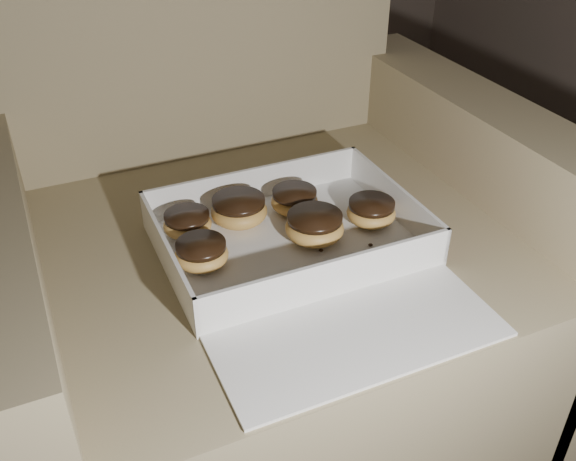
# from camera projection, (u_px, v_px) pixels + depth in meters

# --- Properties ---
(armchair) EXTENTS (0.95, 0.81, 1.00)m
(armchair) POSITION_uv_depth(u_px,v_px,m) (257.00, 271.00, 1.16)
(armchair) COLOR #867555
(armchair) RESTS_ON floor
(bakery_box) EXTENTS (0.39, 0.45, 0.07)m
(bakery_box) POSITION_uv_depth(u_px,v_px,m) (301.00, 252.00, 0.96)
(bakery_box) COLOR white
(bakery_box) RESTS_ON armchair
(donut_a) EXTENTS (0.08, 0.08, 0.04)m
(donut_a) POSITION_uv_depth(u_px,v_px,m) (371.00, 211.00, 1.03)
(donut_a) COLOR #E6AA50
(donut_a) RESTS_ON bakery_box
(donut_b) EXTENTS (0.08, 0.08, 0.04)m
(donut_b) POSITION_uv_depth(u_px,v_px,m) (187.00, 223.00, 1.00)
(donut_b) COLOR #E6AA50
(donut_b) RESTS_ON bakery_box
(donut_c) EXTENTS (0.09, 0.09, 0.05)m
(donut_c) POSITION_uv_depth(u_px,v_px,m) (315.00, 226.00, 0.99)
(donut_c) COLOR #E6AA50
(donut_c) RESTS_ON bakery_box
(donut_d) EXTENTS (0.08, 0.08, 0.04)m
(donut_d) POSITION_uv_depth(u_px,v_px,m) (201.00, 253.00, 0.93)
(donut_d) COLOR #E6AA50
(donut_d) RESTS_ON bakery_box
(donut_e) EXTENTS (0.09, 0.09, 0.05)m
(donut_e) POSITION_uv_depth(u_px,v_px,m) (239.00, 210.00, 1.03)
(donut_e) COLOR #E6AA50
(donut_e) RESTS_ON bakery_box
(donut_f) EXTENTS (0.08, 0.08, 0.04)m
(donut_f) POSITION_uv_depth(u_px,v_px,m) (294.00, 200.00, 1.06)
(donut_f) COLOR #E6AA50
(donut_f) RESTS_ON bakery_box
(crumb_a) EXTENTS (0.01, 0.01, 0.00)m
(crumb_a) POSITION_uv_depth(u_px,v_px,m) (371.00, 245.00, 0.98)
(crumb_a) COLOR black
(crumb_a) RESTS_ON bakery_box
(crumb_b) EXTENTS (0.01, 0.01, 0.00)m
(crumb_b) POSITION_uv_depth(u_px,v_px,m) (278.00, 280.00, 0.91)
(crumb_b) COLOR black
(crumb_b) RESTS_ON bakery_box
(crumb_c) EXTENTS (0.01, 0.01, 0.00)m
(crumb_c) POSITION_uv_depth(u_px,v_px,m) (321.00, 250.00, 0.97)
(crumb_c) COLOR black
(crumb_c) RESTS_ON bakery_box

